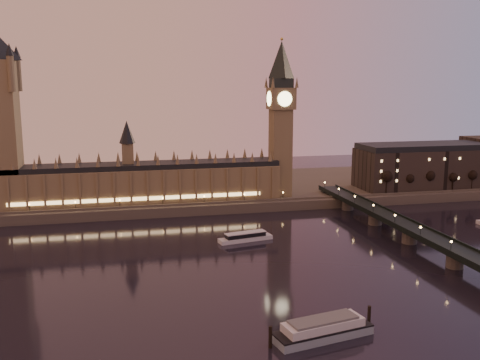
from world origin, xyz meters
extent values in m
plane|color=black|center=(0.00, 0.00, 0.00)|extent=(700.00, 700.00, 0.00)
cube|color=#423D35|center=(30.00, 165.00, 3.00)|extent=(560.00, 130.00, 6.00)
cube|color=brown|center=(-40.00, 121.00, 17.00)|extent=(180.00, 26.00, 22.00)
cube|color=black|center=(-40.00, 121.00, 29.60)|extent=(180.00, 22.00, 3.20)
cube|color=#FFCC7F|center=(-40.00, 107.50, 11.00)|extent=(153.00, 0.25, 2.20)
cube|color=brown|center=(54.00, 121.00, 35.00)|extent=(13.00, 13.00, 58.00)
cube|color=brown|center=(54.00, 121.00, 71.00)|extent=(16.00, 16.00, 14.00)
cylinder|color=#FFEAA5|center=(54.00, 112.82, 71.00)|extent=(9.60, 0.35, 9.60)
cylinder|color=#FFEAA5|center=(45.82, 121.00, 71.00)|extent=(0.35, 9.60, 9.60)
cube|color=black|center=(54.00, 121.00, 81.00)|extent=(13.00, 13.00, 6.00)
cone|color=black|center=(54.00, 121.00, 96.00)|extent=(17.68, 17.68, 24.00)
sphere|color=gold|center=(54.00, 121.00, 109.00)|extent=(2.00, 2.00, 2.00)
cube|color=black|center=(92.00, 0.00, 8.00)|extent=(13.00, 260.00, 2.00)
cube|color=black|center=(85.70, 0.00, 9.50)|extent=(0.60, 260.00, 1.00)
cube|color=black|center=(98.30, 0.00, 9.50)|extent=(0.60, 260.00, 1.00)
cube|color=black|center=(172.00, 127.00, 20.00)|extent=(110.00, 36.00, 28.00)
cube|color=black|center=(172.00, 127.00, 36.00)|extent=(108.00, 34.00, 4.00)
cylinder|color=black|center=(126.37, 109.00, 11.15)|extent=(0.70, 0.70, 10.30)
sphere|color=black|center=(126.37, 109.00, 16.53)|extent=(6.86, 6.86, 6.86)
cylinder|color=black|center=(143.43, 109.00, 11.15)|extent=(0.70, 0.70, 10.30)
sphere|color=black|center=(143.43, 109.00, 16.53)|extent=(6.86, 6.86, 6.86)
cylinder|color=black|center=(160.50, 109.00, 11.15)|extent=(0.70, 0.70, 10.30)
sphere|color=black|center=(160.50, 109.00, 16.53)|extent=(6.86, 6.86, 6.86)
cylinder|color=black|center=(177.56, 109.00, 11.15)|extent=(0.70, 0.70, 10.30)
sphere|color=black|center=(177.56, 109.00, 16.53)|extent=(6.86, 6.86, 6.86)
cylinder|color=black|center=(194.62, 109.00, 11.15)|extent=(0.70, 0.70, 10.30)
sphere|color=black|center=(194.62, 109.00, 16.53)|extent=(6.86, 6.86, 6.86)
cube|color=silver|center=(11.02, 41.85, 1.06)|extent=(29.47, 11.63, 2.11)
cube|color=black|center=(11.02, 41.85, 3.17)|extent=(21.91, 9.10, 2.11)
cube|color=silver|center=(11.02, 41.85, 4.42)|extent=(22.52, 9.45, 0.38)
cube|color=#8296A6|center=(10.00, -68.64, 1.35)|extent=(34.34, 15.55, 2.69)
cube|color=black|center=(10.00, -68.64, 2.95)|extent=(34.34, 15.55, 0.52)
cube|color=silver|center=(10.00, -68.64, 4.56)|extent=(28.04, 13.33, 2.69)
cube|color=#595B5E|center=(10.00, -68.64, 6.27)|extent=(23.77, 11.52, 0.73)
cylinder|color=black|center=(-8.30, -71.23, 3.52)|extent=(1.14, 1.14, 7.05)
cylinder|color=black|center=(28.31, -64.04, 3.52)|extent=(1.14, 1.14, 7.05)
camera|label=1|loc=(-51.80, -218.58, 80.31)|focal=40.00mm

